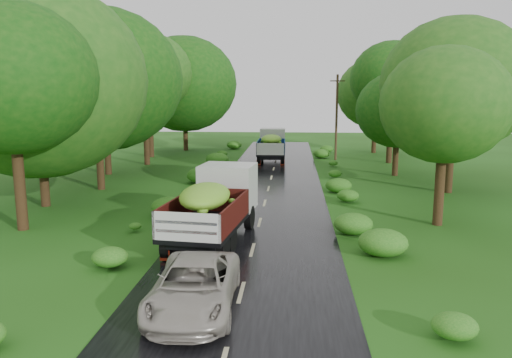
# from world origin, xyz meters

# --- Properties ---
(ground) EXTENTS (120.00, 120.00, 0.00)m
(ground) POSITION_xyz_m (0.00, 0.00, 0.00)
(ground) COLOR #1C410E
(ground) RESTS_ON ground
(road) EXTENTS (6.50, 80.00, 0.02)m
(road) POSITION_xyz_m (0.00, 5.00, 0.01)
(road) COLOR black
(road) RESTS_ON ground
(road_lines) EXTENTS (0.12, 69.60, 0.00)m
(road_lines) POSITION_xyz_m (0.00, 6.00, 0.02)
(road_lines) COLOR #BFB78C
(road_lines) RESTS_ON road
(truck_near) EXTENTS (3.06, 6.74, 2.74)m
(truck_near) POSITION_xyz_m (-1.56, 5.31, 1.55)
(truck_near) COLOR black
(truck_near) RESTS_ON ground
(truck_far) EXTENTS (2.30, 6.31, 2.64)m
(truck_far) POSITION_xyz_m (-0.34, 28.56, 1.49)
(truck_far) COLOR black
(truck_far) RESTS_ON ground
(car) EXTENTS (2.34, 4.80, 1.31)m
(car) POSITION_xyz_m (-1.13, -1.24, 0.68)
(car) COLOR #AEA69A
(car) RESTS_ON road
(utility_pole) EXTENTS (1.27, 0.37, 7.30)m
(utility_pole) POSITION_xyz_m (5.16, 29.75, 3.76)
(utility_pole) COLOR #382616
(utility_pole) RESTS_ON ground
(trees_left) EXTENTS (6.97, 34.00, 9.25)m
(trees_left) POSITION_xyz_m (-10.71, 21.22, 6.53)
(trees_left) COLOR black
(trees_left) RESTS_ON ground
(trees_right) EXTENTS (6.40, 30.62, 8.52)m
(trees_right) POSITION_xyz_m (9.36, 22.41, 5.77)
(trees_right) COLOR black
(trees_right) RESTS_ON ground
(shrubs) EXTENTS (11.90, 44.00, 0.70)m
(shrubs) POSITION_xyz_m (0.00, 14.00, 0.35)
(shrubs) COLOR #1F6818
(shrubs) RESTS_ON ground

